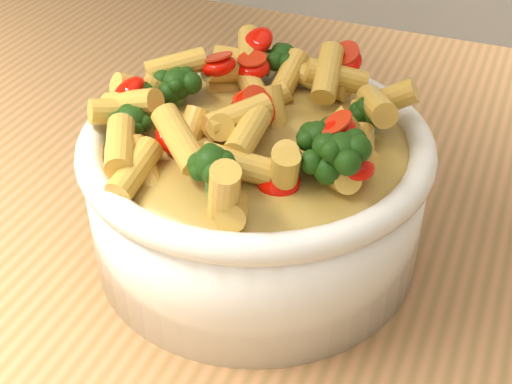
% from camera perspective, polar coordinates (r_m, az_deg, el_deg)
% --- Properties ---
extents(table, '(1.20, 0.80, 0.90)m').
position_cam_1_polar(table, '(0.64, 2.86, -9.51)').
color(table, '#B87E4F').
rests_on(table, ground).
extents(serving_bowl, '(0.25, 0.25, 0.11)m').
position_cam_1_polar(serving_bowl, '(0.51, 0.00, 0.12)').
color(serving_bowl, white).
rests_on(serving_bowl, table).
extents(pasta_salad, '(0.19, 0.19, 0.04)m').
position_cam_1_polar(pasta_salad, '(0.48, 0.00, 6.48)').
color(pasta_salad, '#F5C94D').
rests_on(pasta_salad, serving_bowl).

